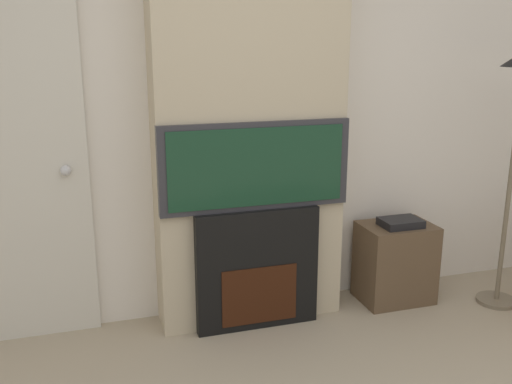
# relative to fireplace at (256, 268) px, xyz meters

# --- Properties ---
(wall_back) EXTENTS (6.00, 0.06, 2.70)m
(wall_back) POSITION_rel_fireplace_xyz_m (0.00, 0.31, 0.98)
(wall_back) COLOR silver
(wall_back) RESTS_ON ground_plane
(chimney_breast) EXTENTS (1.12, 0.28, 2.70)m
(chimney_breast) POSITION_rel_fireplace_xyz_m (0.00, 0.14, 0.98)
(chimney_breast) COLOR #BCAD8E
(chimney_breast) RESTS_ON ground_plane
(fireplace) EXTENTS (0.75, 0.15, 0.74)m
(fireplace) POSITION_rel_fireplace_xyz_m (0.00, 0.00, 0.00)
(fireplace) COLOR black
(fireplace) RESTS_ON ground_plane
(television) EXTENTS (1.12, 0.07, 0.51)m
(television) POSITION_rel_fireplace_xyz_m (0.00, -0.00, 0.63)
(television) COLOR #2D2D33
(television) RESTS_ON fireplace
(media_stand) EXTENTS (0.47, 0.34, 0.58)m
(media_stand) POSITION_rel_fireplace_xyz_m (0.99, 0.06, -0.10)
(media_stand) COLOR brown
(media_stand) RESTS_ON ground_plane
(entry_door) EXTENTS (0.83, 0.09, 2.06)m
(entry_door) POSITION_rel_fireplace_xyz_m (-1.33, 0.26, 0.67)
(entry_door) COLOR beige
(entry_door) RESTS_ON ground_plane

